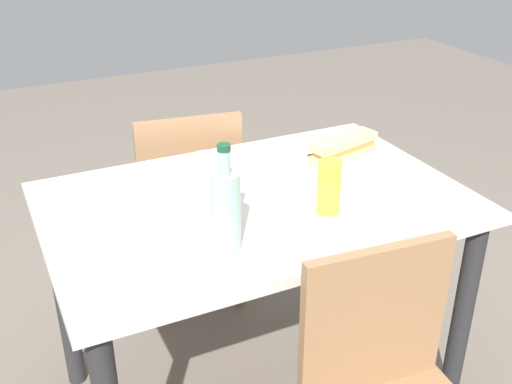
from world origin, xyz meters
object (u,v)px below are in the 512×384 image
(baguette_sandwich_near, at_px, (344,148))
(dining_table, at_px, (256,233))
(water_bottle, at_px, (225,209))
(chair_far, at_px, (187,199))
(knife_near, at_px, (328,152))
(olive_bowl, at_px, (205,160))
(plate_near, at_px, (343,159))
(beer_glass, at_px, (329,187))

(baguette_sandwich_near, bearing_deg, dining_table, -162.96)
(water_bottle, bearing_deg, dining_table, 49.17)
(chair_far, height_order, knife_near, chair_far)
(baguette_sandwich_near, height_order, olive_bowl, baguette_sandwich_near)
(dining_table, distance_m, chair_far, 0.61)
(plate_near, height_order, baguette_sandwich_near, baguette_sandwich_near)
(plate_near, height_order, water_bottle, water_bottle)
(beer_glass, relative_size, olive_bowl, 1.59)
(dining_table, height_order, chair_far, chair_far)
(dining_table, bearing_deg, olive_bowl, 98.88)
(plate_near, bearing_deg, knife_near, 115.11)
(beer_glass, height_order, olive_bowl, beer_glass)
(water_bottle, relative_size, olive_bowl, 2.93)
(dining_table, bearing_deg, plate_near, 17.04)
(dining_table, relative_size, beer_glass, 7.87)
(plate_near, xyz_separation_m, water_bottle, (-0.55, -0.32, 0.10))
(knife_near, distance_m, beer_glass, 0.38)
(knife_near, xyz_separation_m, olive_bowl, (-0.39, 0.12, -0.00))
(chair_far, relative_size, olive_bowl, 8.83)
(knife_near, bearing_deg, baguette_sandwich_near, -64.89)
(chair_far, xyz_separation_m, water_bottle, (-0.17, -0.80, 0.39))
(baguette_sandwich_near, bearing_deg, beer_glass, -129.50)
(plate_near, xyz_separation_m, baguette_sandwich_near, (-0.00, -0.00, 0.04))
(dining_table, relative_size, water_bottle, 4.29)
(water_bottle, bearing_deg, baguette_sandwich_near, 30.54)
(chair_far, distance_m, beer_glass, 0.84)
(dining_table, distance_m, knife_near, 0.40)
(chair_far, xyz_separation_m, knife_near, (0.35, -0.43, 0.29))
(baguette_sandwich_near, distance_m, beer_glass, 0.35)
(dining_table, bearing_deg, beer_glass, -47.46)
(baguette_sandwich_near, bearing_deg, chair_far, 128.37)
(baguette_sandwich_near, height_order, water_bottle, water_bottle)
(baguette_sandwich_near, xyz_separation_m, water_bottle, (-0.55, -0.32, 0.06))
(plate_near, relative_size, water_bottle, 0.86)
(chair_far, distance_m, olive_bowl, 0.42)
(baguette_sandwich_near, bearing_deg, knife_near, 115.11)
(chair_far, distance_m, baguette_sandwich_near, 0.69)
(baguette_sandwich_near, xyz_separation_m, beer_glass, (-0.22, -0.27, 0.03))
(dining_table, xyz_separation_m, chair_far, (-0.01, 0.59, -0.16))
(chair_far, relative_size, plate_near, 3.53)
(chair_far, bearing_deg, olive_bowl, -96.15)
(chair_far, xyz_separation_m, olive_bowl, (-0.03, -0.31, 0.29))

